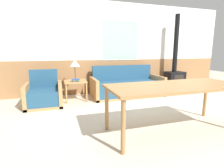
{
  "coord_description": "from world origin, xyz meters",
  "views": [
    {
      "loc": [
        -1.92,
        -2.55,
        1.27
      ],
      "look_at": [
        -0.75,
        1.13,
        0.54
      ],
      "focal_mm": 28.0,
      "sensor_mm": 36.0,
      "label": 1
    }
  ],
  "objects_px": {
    "couch": "(127,87)",
    "armchair": "(44,95)",
    "side_table": "(75,84)",
    "dining_table": "(175,89)",
    "wood_stove": "(175,72)",
    "table_lamp": "(75,64)"
  },
  "relations": [
    {
      "from": "dining_table",
      "to": "couch",
      "type": "bearing_deg",
      "value": 86.03
    },
    {
      "from": "couch",
      "to": "table_lamp",
      "type": "bearing_deg",
      "value": 177.58
    },
    {
      "from": "side_table",
      "to": "armchair",
      "type": "bearing_deg",
      "value": -161.72
    },
    {
      "from": "side_table",
      "to": "dining_table",
      "type": "distance_m",
      "value": 2.65
    },
    {
      "from": "side_table",
      "to": "dining_table",
      "type": "relative_size",
      "value": 0.26
    },
    {
      "from": "couch",
      "to": "table_lamp",
      "type": "relative_size",
      "value": 3.69
    },
    {
      "from": "dining_table",
      "to": "armchair",
      "type": "bearing_deg",
      "value": 135.11
    },
    {
      "from": "couch",
      "to": "dining_table",
      "type": "xyz_separation_m",
      "value": [
        -0.16,
        -2.33,
        0.44
      ]
    },
    {
      "from": "table_lamp",
      "to": "dining_table",
      "type": "distance_m",
      "value": 2.73
    },
    {
      "from": "couch",
      "to": "side_table",
      "type": "distance_m",
      "value": 1.47
    },
    {
      "from": "couch",
      "to": "dining_table",
      "type": "bearing_deg",
      "value": -93.97
    },
    {
      "from": "couch",
      "to": "side_table",
      "type": "relative_size",
      "value": 3.62
    },
    {
      "from": "dining_table",
      "to": "wood_stove",
      "type": "bearing_deg",
      "value": 52.92
    },
    {
      "from": "armchair",
      "to": "dining_table",
      "type": "relative_size",
      "value": 0.39
    },
    {
      "from": "table_lamp",
      "to": "dining_table",
      "type": "height_order",
      "value": "table_lamp"
    },
    {
      "from": "armchair",
      "to": "table_lamp",
      "type": "height_order",
      "value": "table_lamp"
    },
    {
      "from": "table_lamp",
      "to": "wood_stove",
      "type": "bearing_deg",
      "value": 1.71
    },
    {
      "from": "couch",
      "to": "armchair",
      "type": "xyz_separation_m",
      "value": [
        -2.22,
        -0.29,
        -0.0
      ]
    },
    {
      "from": "couch",
      "to": "side_table",
      "type": "height_order",
      "value": "couch"
    },
    {
      "from": "table_lamp",
      "to": "dining_table",
      "type": "bearing_deg",
      "value": -61.78
    },
    {
      "from": "couch",
      "to": "table_lamp",
      "type": "height_order",
      "value": "table_lamp"
    },
    {
      "from": "wood_stove",
      "to": "dining_table",
      "type": "bearing_deg",
      "value": -127.08
    }
  ]
}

